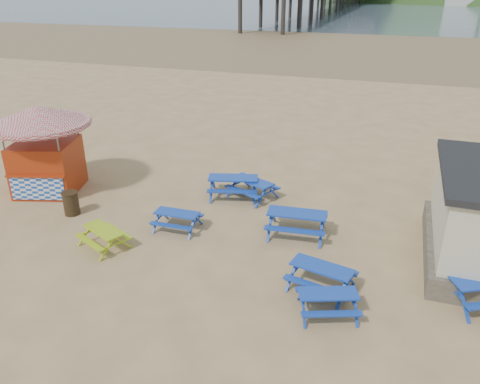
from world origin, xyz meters
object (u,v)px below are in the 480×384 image
at_px(picnic_table_blue_b, 252,189).
at_px(picnic_table_yellow, 104,238).
at_px(litter_bin, 71,203).
at_px(ice_cream_kiosk, 43,138).
at_px(picnic_table_blue_a, 233,187).

bearing_deg(picnic_table_blue_b, picnic_table_yellow, -99.14).
distance_m(picnic_table_blue_b, litter_bin, 7.18).
xyz_separation_m(picnic_table_yellow, litter_bin, (-2.58, 1.68, 0.14)).
bearing_deg(picnic_table_yellow, ice_cream_kiosk, 171.07).
height_order(picnic_table_yellow, ice_cream_kiosk, ice_cream_kiosk).
relative_size(ice_cream_kiosk, litter_bin, 5.59).
distance_m(picnic_table_blue_b, ice_cream_kiosk, 8.90).
bearing_deg(ice_cream_kiosk, picnic_table_blue_a, -2.35).
distance_m(picnic_table_blue_b, picnic_table_yellow, 6.48).
bearing_deg(picnic_table_blue_a, ice_cream_kiosk, 178.74).
xyz_separation_m(picnic_table_blue_a, litter_bin, (-5.33, -3.60, 0.04)).
distance_m(picnic_table_blue_a, litter_bin, 6.44).
bearing_deg(ice_cream_kiosk, picnic_table_blue_b, -2.84).
distance_m(picnic_table_blue_a, picnic_table_yellow, 5.96).
xyz_separation_m(picnic_table_blue_a, picnic_table_yellow, (-2.75, -5.28, -0.09)).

